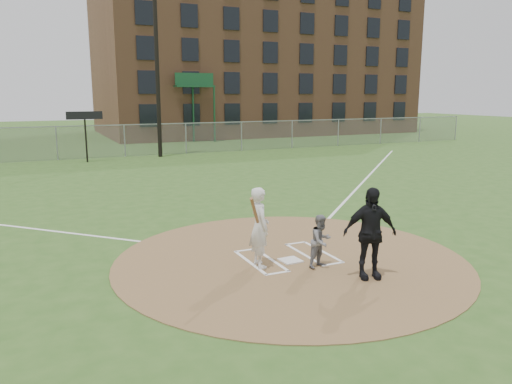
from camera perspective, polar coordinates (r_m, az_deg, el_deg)
name	(u,v)px	position (r m, az deg, el deg)	size (l,w,h in m)	color
ground	(290,260)	(12.14, 3.95, -7.71)	(140.00, 140.00, 0.00)	#30541C
dirt_circle	(290,259)	(12.13, 3.95, -7.67)	(8.40, 8.40, 0.02)	olive
home_plate	(291,260)	(11.97, 3.97, -7.80)	(0.46, 0.46, 0.03)	silver
foul_line_first	(367,177)	(24.28, 12.58, 1.63)	(0.10, 24.00, 0.01)	white
catcher	(321,241)	(11.48, 7.45, -5.58)	(0.60, 0.46, 1.23)	slate
umpire	(370,233)	(10.90, 12.88, -4.60)	(1.16, 0.48, 1.99)	black
batters_boxes	(287,257)	(12.25, 3.62, -7.40)	(2.08, 1.88, 0.01)	white
batter_at_plate	(259,227)	(11.34, 0.38, -4.04)	(0.76, 1.01, 1.85)	silver
outfield_fence	(125,140)	(32.68, -14.77, 5.71)	(56.08, 0.08, 2.03)	slate
brick_warehouse	(253,58)	(52.76, -0.40, 15.07)	(30.00, 17.17, 15.00)	brown
light_pole	(156,49)	(32.08, -11.31, 15.78)	(1.20, 0.30, 12.22)	black
scoreboard_sign	(85,121)	(30.47, -18.98, 7.69)	(2.00, 0.10, 2.93)	black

